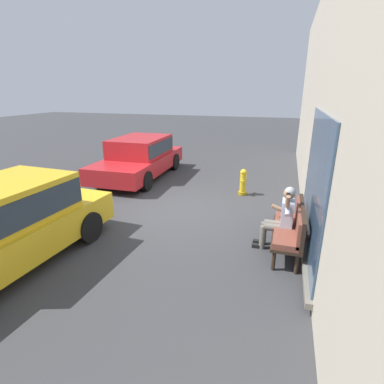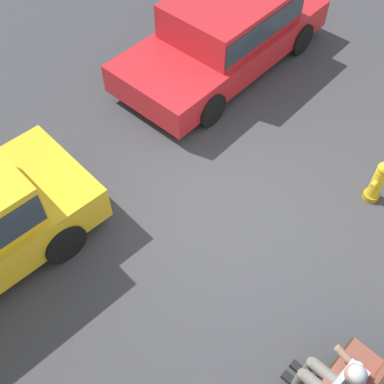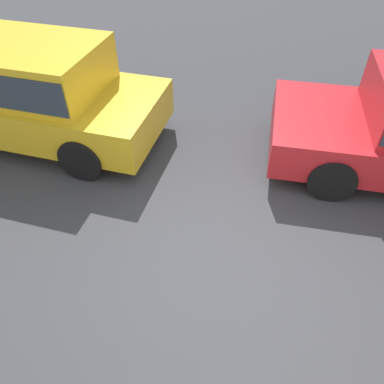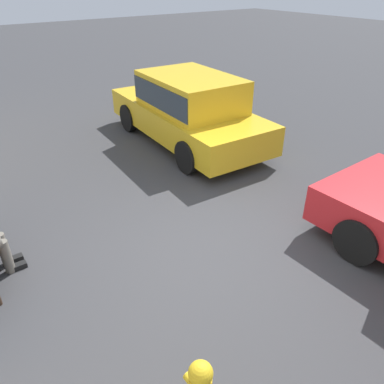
# 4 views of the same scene
# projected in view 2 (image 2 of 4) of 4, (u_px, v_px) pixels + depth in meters

# --- Properties ---
(ground_plane) EXTENTS (60.00, 60.00, 0.00)m
(ground_plane) POSITION_uv_depth(u_px,v_px,m) (226.00, 210.00, 7.51)
(ground_plane) COLOR #38383A
(person_on_phone) EXTENTS (0.73, 0.74, 1.33)m
(person_on_phone) POSITION_uv_depth(u_px,v_px,m) (335.00, 382.00, 5.25)
(person_on_phone) COLOR #6B665B
(person_on_phone) RESTS_ON ground_plane
(parked_car_near) EXTENTS (4.53, 2.06, 1.43)m
(parked_car_near) POSITION_uv_depth(u_px,v_px,m) (226.00, 30.00, 9.09)
(parked_car_near) COLOR red
(parked_car_near) RESTS_ON ground_plane
(fire_hydrant) EXTENTS (0.38, 0.26, 0.81)m
(fire_hydrant) POSITION_uv_depth(u_px,v_px,m) (378.00, 182.00, 7.35)
(fire_hydrant) COLOR olive
(fire_hydrant) RESTS_ON ground_plane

